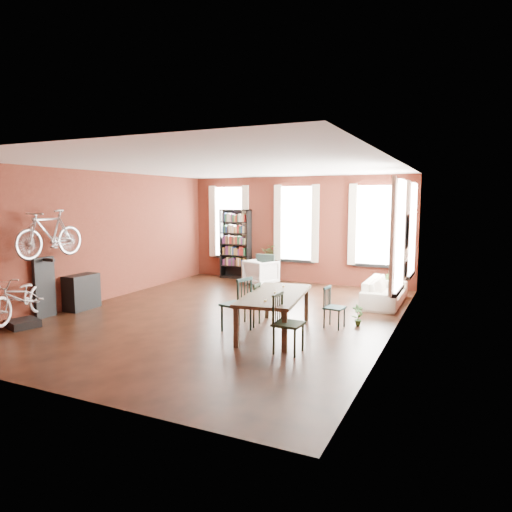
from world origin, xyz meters
The scene contains 19 objects.
room centered at (0.25, 0.62, 2.14)m, with size 9.00×9.04×3.22m.
dining_table centered at (1.48, -0.77, 0.38)m, with size 1.00×2.21×0.75m, color #483C2B.
dining_chair_a centered at (0.76, -0.97, 0.52)m, with size 0.48×0.48×1.04m, color #193835.
dining_chair_b centered at (0.80, -0.49, 0.42)m, with size 0.39×0.39×0.85m, color black.
dining_chair_c centered at (2.11, -1.72, 0.49)m, with size 0.45×0.45×0.98m, color black.
dining_chair_d centered at (2.40, 0.05, 0.40)m, with size 0.37×0.37×0.80m, color #183335.
bookshelf centered at (-2.00, 4.30, 1.10)m, with size 1.00×0.32×2.20m, color black.
white_armchair centered at (-0.77, 3.55, 0.41)m, with size 0.80×0.75×0.83m, color silver.
cream_sofa centered at (2.95, 2.60, 0.41)m, with size 2.08×0.61×0.81m, color beige.
striped_rug centered at (0.08, 1.93, 0.01)m, with size 0.93×1.49×0.01m, color black.
bike_trainer centered at (-3.18, -2.53, 0.08)m, with size 0.53×0.53×0.15m, color black.
bike_wall_rack centered at (-3.40, -1.80, 0.65)m, with size 0.16×0.60×1.30m, color black.
console_table centered at (-3.28, -0.90, 0.40)m, with size 0.40×0.80×0.80m, color black.
plant_stand centered at (-0.87, 4.30, 0.31)m, with size 0.31×0.31×0.62m, color black.
plant_by_sofa centered at (2.82, 3.61, 0.14)m, with size 0.35×0.62×0.28m, color #376026.
plant_small centered at (2.80, 0.35, 0.08)m, with size 0.23×0.44×0.16m, color #2C5522.
bicycle_floor centered at (-3.21, -2.53, 1.01)m, with size 0.60×0.90×1.72m, color beige.
bicycle_hung centered at (-3.15, -1.80, 2.13)m, with size 0.47×1.00×1.66m, color #A5A8AD.
plant_on_stand centered at (-0.83, 4.30, 0.82)m, with size 0.46×0.51×0.40m, color #315120.
Camera 1 is at (4.70, -8.53, 2.50)m, focal length 32.00 mm.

